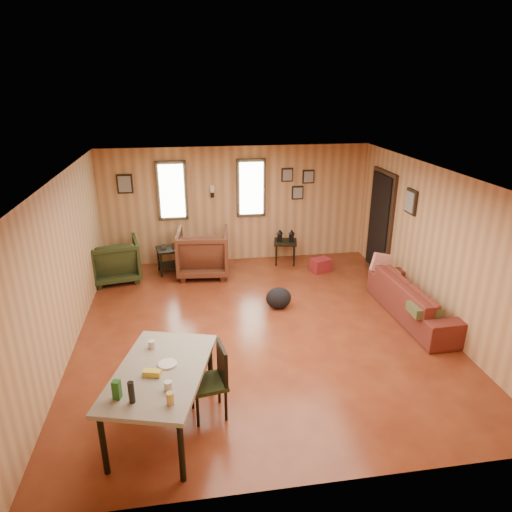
{
  "coord_description": "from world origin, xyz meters",
  "views": [
    {
      "loc": [
        -1.02,
        -6.15,
        3.6
      ],
      "look_at": [
        0.0,
        0.4,
        1.05
      ],
      "focal_mm": 32.0,
      "sensor_mm": 36.0,
      "label": 1
    }
  ],
  "objects_px": {
    "recliner_green": "(115,258)",
    "end_table": "(170,256)",
    "dining_table": "(160,376)",
    "recliner_brown": "(203,250)",
    "side_table": "(285,240)",
    "sofa": "(420,294)"
  },
  "relations": [
    {
      "from": "recliner_brown",
      "to": "dining_table",
      "type": "xyz_separation_m",
      "value": [
        -0.64,
        -4.32,
        0.2
      ]
    },
    {
      "from": "side_table",
      "to": "sofa",
      "type": "bearing_deg",
      "value": -58.52
    },
    {
      "from": "sofa",
      "to": "end_table",
      "type": "bearing_deg",
      "value": 56.07
    },
    {
      "from": "sofa",
      "to": "end_table",
      "type": "height_order",
      "value": "sofa"
    },
    {
      "from": "dining_table",
      "to": "recliner_brown",
      "type": "bearing_deg",
      "value": 97.02
    },
    {
      "from": "recliner_brown",
      "to": "end_table",
      "type": "height_order",
      "value": "recliner_brown"
    },
    {
      "from": "sofa",
      "to": "recliner_green",
      "type": "distance_m",
      "value": 5.53
    },
    {
      "from": "recliner_green",
      "to": "end_table",
      "type": "xyz_separation_m",
      "value": [
        1.02,
        0.2,
        -0.09
      ]
    },
    {
      "from": "recliner_brown",
      "to": "side_table",
      "type": "bearing_deg",
      "value": -163.78
    },
    {
      "from": "recliner_green",
      "to": "end_table",
      "type": "relative_size",
      "value": 1.42
    },
    {
      "from": "recliner_green",
      "to": "side_table",
      "type": "distance_m",
      "value": 3.42
    },
    {
      "from": "recliner_green",
      "to": "side_table",
      "type": "relative_size",
      "value": 1.21
    },
    {
      "from": "dining_table",
      "to": "recliner_green",
      "type": "bearing_deg",
      "value": 119.01
    },
    {
      "from": "recliner_brown",
      "to": "end_table",
      "type": "xyz_separation_m",
      "value": [
        -0.65,
        0.17,
        -0.15
      ]
    },
    {
      "from": "side_table",
      "to": "dining_table",
      "type": "distance_m",
      "value": 5.22
    },
    {
      "from": "side_table",
      "to": "recliner_green",
      "type": "bearing_deg",
      "value": -174.02
    },
    {
      "from": "recliner_green",
      "to": "end_table",
      "type": "height_order",
      "value": "recliner_green"
    },
    {
      "from": "recliner_green",
      "to": "dining_table",
      "type": "height_order",
      "value": "dining_table"
    },
    {
      "from": "recliner_brown",
      "to": "recliner_green",
      "type": "bearing_deg",
      "value": 6.13
    },
    {
      "from": "recliner_brown",
      "to": "side_table",
      "type": "xyz_separation_m",
      "value": [
        1.73,
        0.33,
        0.0
      ]
    },
    {
      "from": "side_table",
      "to": "dining_table",
      "type": "relative_size",
      "value": 0.44
    },
    {
      "from": "sofa",
      "to": "dining_table",
      "type": "bearing_deg",
      "value": 114.52
    }
  ]
}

